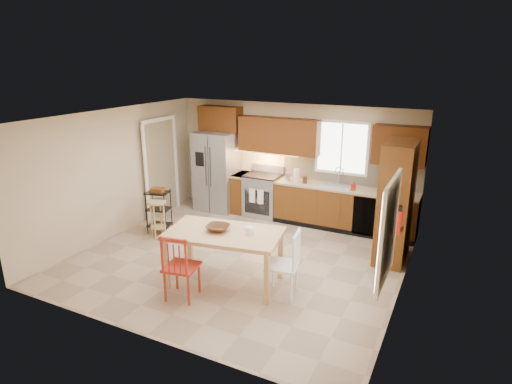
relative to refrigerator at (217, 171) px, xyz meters
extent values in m
plane|color=tan|center=(1.70, -2.12, -0.91)|extent=(5.50, 5.50, 0.00)
cube|color=silver|center=(1.70, -2.12, 1.59)|extent=(5.50, 5.00, 0.02)
cube|color=#CCB793|center=(1.70, 0.38, 0.34)|extent=(5.50, 0.02, 2.50)
cube|color=#CCB793|center=(1.70, -4.62, 0.34)|extent=(5.50, 0.02, 2.50)
cube|color=#CCB793|center=(-1.05, -2.12, 0.34)|extent=(0.02, 5.00, 2.50)
cube|color=#CCB793|center=(4.45, -2.12, 0.34)|extent=(0.02, 5.00, 2.50)
cube|color=gray|center=(0.00, 0.00, 0.00)|extent=(0.92, 0.75, 1.82)
cube|color=gray|center=(1.15, 0.06, -0.45)|extent=(0.76, 0.63, 0.92)
cube|color=#5A3210|center=(0.60, 0.08, -0.46)|extent=(0.30, 0.60, 0.90)
cube|color=#5A3210|center=(2.99, 0.08, -0.46)|extent=(2.92, 0.60, 0.90)
cube|color=black|center=(3.55, -0.22, -0.46)|extent=(0.60, 0.02, 0.78)
cube|color=#C4B594|center=(2.99, 0.36, 0.27)|extent=(2.92, 0.03, 0.55)
cube|color=#5B2C0F|center=(0.00, 0.20, 1.19)|extent=(1.00, 0.35, 0.55)
cube|color=#5B2C0F|center=(1.45, 0.20, 0.92)|extent=(1.80, 0.35, 0.75)
cube|color=#5B2C0F|center=(3.95, 0.20, 0.92)|extent=(1.00, 0.35, 0.75)
cube|color=white|center=(2.80, 0.35, 0.74)|extent=(1.12, 0.04, 1.12)
cube|color=gray|center=(2.80, 0.08, -0.05)|extent=(0.62, 0.46, 0.16)
cube|color=#FFBF66|center=(1.15, 0.17, 0.52)|extent=(1.60, 0.30, 0.01)
imported|color=#B21B0C|center=(3.18, -0.02, 0.09)|extent=(0.09, 0.09, 0.19)
cylinder|color=white|center=(1.95, 0.03, 0.13)|extent=(0.12, 0.12, 0.28)
cylinder|color=gray|center=(1.75, 0.03, 0.08)|extent=(0.11, 0.11, 0.18)
cylinder|color=#472B13|center=(2.15, 0.00, 0.06)|extent=(0.10, 0.10, 0.14)
cube|color=#5A3210|center=(4.13, -0.93, 0.14)|extent=(0.50, 0.95, 2.10)
cylinder|color=#B21B0C|center=(4.33, -1.98, 0.19)|extent=(0.12, 0.12, 0.36)
cube|color=white|center=(4.38, -3.27, 0.54)|extent=(0.04, 1.02, 1.32)
cube|color=#8C7A59|center=(-0.97, -0.82, 0.14)|extent=(0.04, 0.95, 2.10)
imported|color=#472B13|center=(1.81, -2.96, -0.04)|extent=(0.41, 0.41, 0.09)
cylinder|color=white|center=(2.31, -2.86, -0.01)|extent=(0.17, 0.17, 0.17)
camera|label=1|loc=(5.05, -8.18, 2.51)|focal=30.00mm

